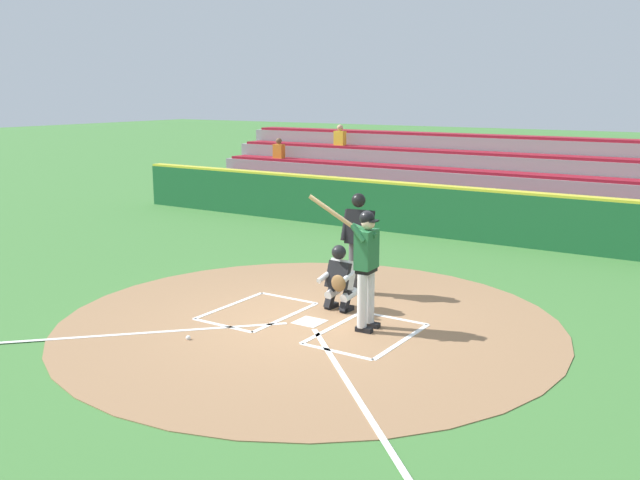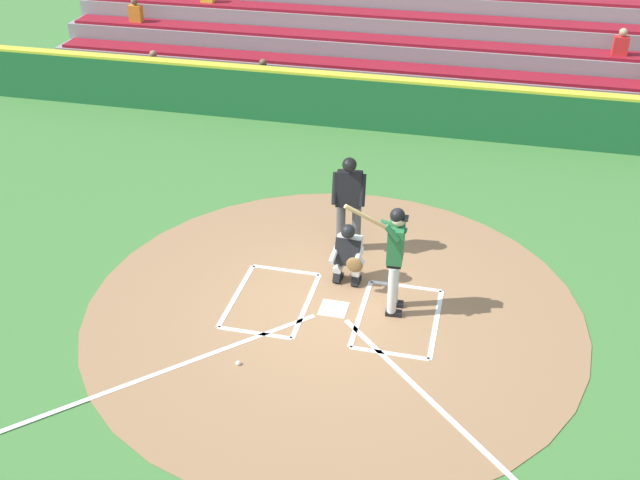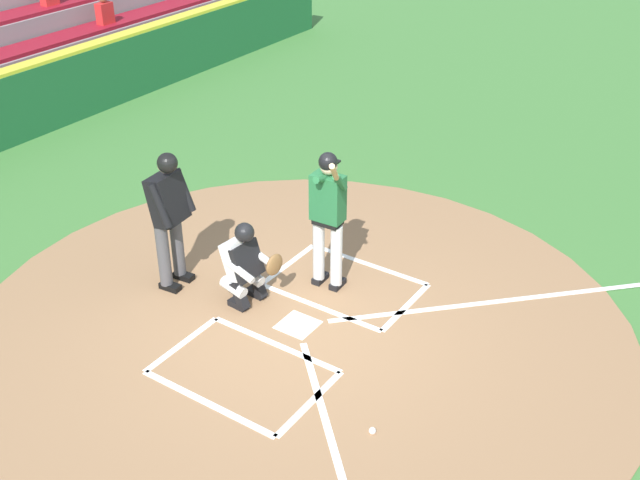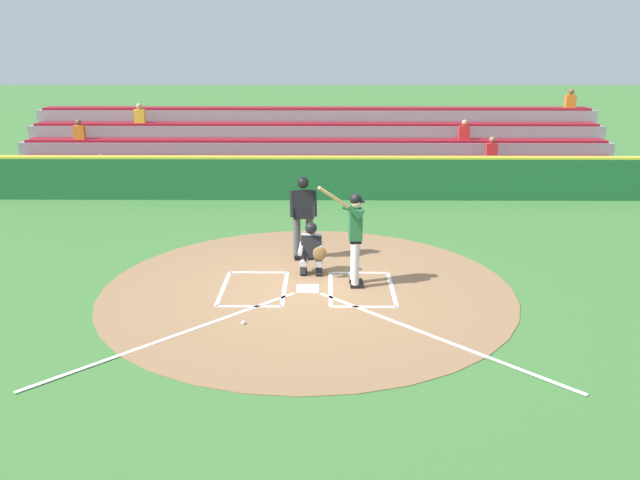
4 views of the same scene
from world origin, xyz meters
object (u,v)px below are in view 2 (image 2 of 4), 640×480
object	(u,v)px
batter	(395,253)
catcher	(349,253)
plate_umpire	(349,198)
baseball	(238,363)

from	to	relation	value
batter	catcher	xyz separation A→B (m)	(0.84, -0.64, -0.51)
plate_umpire	batter	bearing A→B (deg)	122.52
catcher	baseball	distance (m)	2.78
catcher	plate_umpire	distance (m)	1.14
catcher	baseball	bearing A→B (deg)	65.55
batter	catcher	world-z (taller)	batter
catcher	baseball	size ratio (longest dim) A/B	15.27
baseball	plate_umpire	bearing A→B (deg)	-104.73
batter	baseball	world-z (taller)	batter
plate_umpire	baseball	size ratio (longest dim) A/B	25.20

